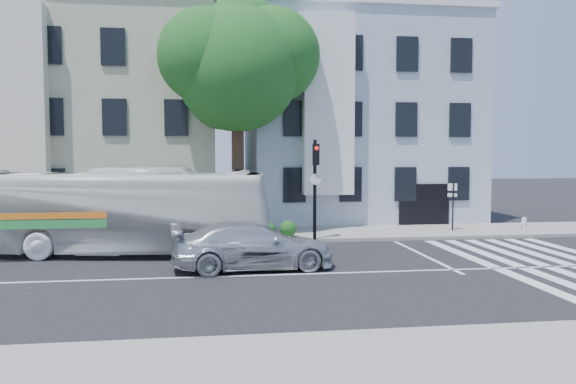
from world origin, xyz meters
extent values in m
plane|color=black|center=(0.00, 0.00, 0.00)|extent=(120.00, 120.00, 0.00)
cube|color=gray|center=(0.00, 8.00, 0.07)|extent=(80.00, 4.00, 0.15)
cube|color=gray|center=(0.00, -8.00, 0.07)|extent=(80.00, 4.00, 0.15)
cube|color=#A1A389|center=(-7.00, 15.00, 5.50)|extent=(12.00, 10.00, 11.00)
cube|color=#96A5B2|center=(7.00, 15.00, 5.50)|extent=(12.00, 10.00, 11.00)
cylinder|color=#2D2116|center=(0.00, 8.50, 2.60)|extent=(0.56, 0.56, 5.20)
sphere|color=#174719|center=(0.00, 8.50, 7.50)|extent=(5.60, 5.60, 5.60)
sphere|color=#174719|center=(1.60, 8.90, 8.20)|extent=(4.40, 4.40, 4.40)
sphere|color=#174719|center=(-1.40, 8.20, 8.00)|extent=(4.20, 4.20, 4.20)
sphere|color=#174719|center=(0.30, 9.70, 9.20)|extent=(3.80, 3.80, 3.80)
sphere|color=#174719|center=(-0.60, 9.10, 6.50)|extent=(3.40, 3.40, 3.40)
imported|color=silver|center=(-4.81, 4.33, 1.61)|extent=(4.44, 11.87, 3.23)
imported|color=silver|center=(0.12, 0.99, 0.76)|extent=(2.56, 5.39, 1.52)
cylinder|color=black|center=(3.08, 6.05, 2.15)|extent=(0.14, 0.14, 4.31)
cube|color=black|center=(3.08, 5.80, 3.69)|extent=(0.33, 0.29, 0.87)
sphere|color=red|center=(3.08, 5.67, 3.95)|extent=(0.16, 0.16, 0.16)
cylinder|color=white|center=(3.08, 5.90, 2.67)|extent=(0.45, 0.14, 0.45)
cylinder|color=silver|center=(12.90, 6.72, 0.43)|extent=(0.23, 0.23, 0.57)
sphere|color=silver|center=(12.90, 6.72, 0.74)|extent=(0.21, 0.21, 0.21)
cylinder|color=silver|center=(12.90, 6.72, 0.51)|extent=(0.39, 0.18, 0.13)
cylinder|color=black|center=(9.92, 7.72, 1.32)|extent=(0.07, 0.07, 2.35)
cube|color=white|center=(9.92, 7.82, 2.17)|extent=(0.40, 0.21, 0.33)
cube|color=white|center=(9.92, 7.82, 1.79)|extent=(0.40, 0.21, 0.17)
camera|label=1|loc=(-1.19, -16.93, 3.76)|focal=35.00mm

